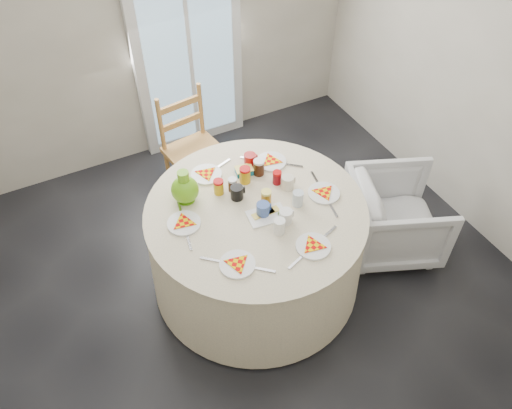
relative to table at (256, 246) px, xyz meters
name	(u,v)px	position (x,y,z in m)	size (l,w,h in m)	color
floor	(249,297)	(-0.13, -0.13, -0.38)	(4.00, 4.00, 0.00)	black
wall_back	(136,21)	(-0.13, 1.87, 0.93)	(4.00, 0.02, 2.60)	#BCB5A3
wall_right	(506,77)	(1.87, -0.13, 0.93)	(0.02, 4.00, 2.60)	#BCB5A3
glass_door	(187,41)	(0.27, 1.82, 0.68)	(1.00, 0.08, 2.10)	silver
table	(256,246)	(0.00, 0.00, 0.00)	(1.53, 1.53, 0.77)	beige
wooden_chair	(195,153)	(-0.02, 1.06, 0.09)	(0.44, 0.42, 0.98)	#BB8340
armchair	(397,210)	(1.11, -0.19, 0.02)	(0.69, 0.64, 0.71)	silver
place_settings	(256,208)	(0.00, 0.00, 0.40)	(1.18, 1.18, 0.02)	silver
jar_cluster	(247,182)	(0.03, 0.20, 0.45)	(0.45, 0.23, 0.13)	#8A480D
butter_tub	(244,171)	(0.09, 0.35, 0.41)	(0.12, 0.09, 0.05)	#0C6190
green_pitcher	(185,188)	(-0.38, 0.29, 0.49)	(0.19, 0.19, 0.24)	#62AF14
cheese_platter	(267,215)	(0.03, -0.09, 0.40)	(0.25, 0.16, 0.03)	white
mugs_glasses	(269,195)	(0.11, 0.03, 0.44)	(0.65, 0.65, 0.12)	#AFABAA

